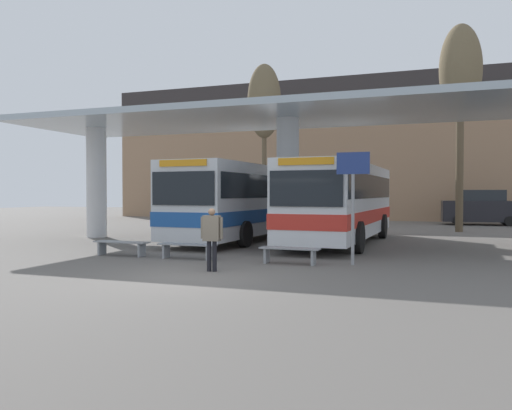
# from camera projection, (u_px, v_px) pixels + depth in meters

# --- Properties ---
(ground_plane) EXTENTS (100.00, 100.00, 0.00)m
(ground_plane) POSITION_uv_depth(u_px,v_px,m) (192.00, 277.00, 11.73)
(ground_plane) COLOR #605B56
(townhouse_backdrop) EXTENTS (40.00, 0.58, 10.63)m
(townhouse_backdrop) POSITION_uv_depth(u_px,v_px,m) (356.00, 136.00, 36.68)
(townhouse_backdrop) COLOR #9E7A5B
(townhouse_backdrop) RESTS_ON ground_plane
(station_canopy) EXTENTS (22.89, 6.52, 5.15)m
(station_canopy) POSITION_uv_depth(u_px,v_px,m) (288.00, 131.00, 19.43)
(station_canopy) COLOR silver
(station_canopy) RESTS_ON ground_plane
(transit_bus_left_bay) EXTENTS (3.13, 11.99, 3.12)m
(transit_bus_left_bay) POSITION_uv_depth(u_px,v_px,m) (251.00, 199.00, 22.06)
(transit_bus_left_bay) COLOR silver
(transit_bus_left_bay) RESTS_ON ground_plane
(transit_bus_center_bay) EXTENTS (3.03, 10.34, 3.08)m
(transit_bus_center_bay) POSITION_uv_depth(u_px,v_px,m) (341.00, 200.00, 19.69)
(transit_bus_center_bay) COLOR silver
(transit_bus_center_bay) RESTS_ON ground_plane
(waiting_bench_near_pillar) EXTENTS (1.84, 0.44, 0.46)m
(waiting_bench_near_pillar) POSITION_uv_depth(u_px,v_px,m) (122.00, 245.00, 15.72)
(waiting_bench_near_pillar) COLOR gray
(waiting_bench_near_pillar) RESTS_ON ground_plane
(waiting_bench_mid_platform) EXTENTS (1.69, 0.44, 0.46)m
(waiting_bench_mid_platform) POSITION_uv_depth(u_px,v_px,m) (290.00, 252.00, 13.89)
(waiting_bench_mid_platform) COLOR gray
(waiting_bench_mid_platform) RESTS_ON ground_plane
(waiting_bench_far_platform) EXTENTS (1.81, 0.44, 0.46)m
(waiting_bench_far_platform) POSITION_uv_depth(u_px,v_px,m) (187.00, 248.00, 14.95)
(waiting_bench_far_platform) COLOR gray
(waiting_bench_far_platform) RESTS_ON ground_plane
(info_sign_platform) EXTENTS (0.90, 0.09, 3.10)m
(info_sign_platform) POSITION_uv_depth(u_px,v_px,m) (353.00, 185.00, 13.68)
(info_sign_platform) COLOR gray
(info_sign_platform) RESTS_ON ground_plane
(pedestrian_waiting) EXTENTS (0.59, 0.26, 1.60)m
(pedestrian_waiting) POSITION_uv_depth(u_px,v_px,m) (212.00, 233.00, 12.56)
(pedestrian_waiting) COLOR black
(pedestrian_waiting) RESTS_ON ground_plane
(poplar_tree_behind_left) EXTENTS (2.10, 2.10, 10.61)m
(poplar_tree_behind_left) POSITION_uv_depth(u_px,v_px,m) (460.00, 74.00, 25.42)
(poplar_tree_behind_left) COLOR brown
(poplar_tree_behind_left) RESTS_ON ground_plane
(poplar_tree_behind_right) EXTENTS (2.03, 2.03, 9.78)m
(poplar_tree_behind_right) POSITION_uv_depth(u_px,v_px,m) (264.00, 103.00, 30.07)
(poplar_tree_behind_right) COLOR brown
(poplar_tree_behind_right) RESTS_ON ground_plane
(parked_car_street) EXTENTS (4.74, 2.16, 2.19)m
(parked_car_street) POSITION_uv_depth(u_px,v_px,m) (482.00, 208.00, 31.11)
(parked_car_street) COLOR black
(parked_car_street) RESTS_ON ground_plane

